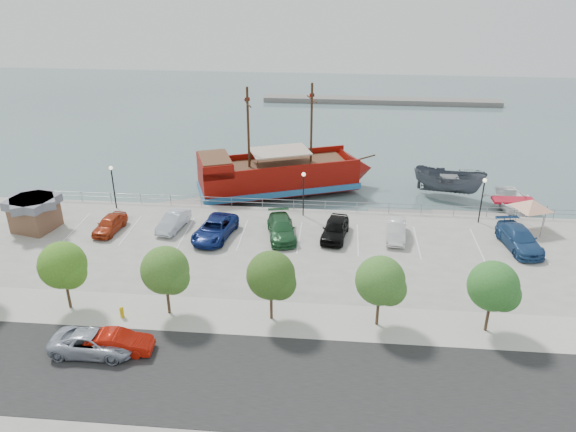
{
  "coord_description": "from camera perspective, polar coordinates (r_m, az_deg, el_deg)",
  "views": [
    {
      "loc": [
        2.99,
        -40.89,
        22.27
      ],
      "look_at": [
        -1.0,
        2.0,
        2.0
      ],
      "focal_mm": 35.0,
      "sensor_mm": 36.0,
      "label": 1
    }
  ],
  "objects": [
    {
      "name": "parked_car_e",
      "position": [
        48.22,
        4.8,
        -1.29
      ],
      "size": [
        2.7,
        5.15,
        1.67
      ],
      "primitive_type": "imported",
      "rotation": [
        0.0,
        0.0,
        -0.15
      ],
      "color": "black",
      "rests_on": "land_slab"
    },
    {
      "name": "shed",
      "position": [
        54.1,
        -24.37,
        0.34
      ],
      "size": [
        4.32,
        4.32,
        2.95
      ],
      "rotation": [
        0.0,
        0.0,
        -0.24
      ],
      "color": "brown",
      "rests_on": "land_slab"
    },
    {
      "name": "fire_hydrant",
      "position": [
        39.71,
        -16.53,
        -9.32
      ],
      "size": [
        0.29,
        0.29,
        0.84
      ],
      "rotation": [
        0.0,
        0.0,
        0.16
      ],
      "color": "#DCA906",
      "rests_on": "sidewalk"
    },
    {
      "name": "tree_c",
      "position": [
        37.78,
        -12.2,
        -5.58
      ],
      "size": [
        3.3,
        3.2,
        5.0
      ],
      "color": "#473321",
      "rests_on": "sidewalk"
    },
    {
      "name": "speedboat",
      "position": [
        59.81,
        21.87,
        1.14
      ],
      "size": [
        5.19,
        7.11,
        1.44
      ],
      "primitive_type": "imported",
      "rotation": [
        0.0,
        0.0,
        0.03
      ],
      "color": "white",
      "rests_on": "ground"
    },
    {
      "name": "parked_car_h",
      "position": [
        50.18,
        22.45,
        -2.15
      ],
      "size": [
        3.25,
        6.05,
        1.67
      ],
      "primitive_type": "imported",
      "rotation": [
        0.0,
        0.0,
        0.17
      ],
      "color": "navy",
      "rests_on": "land_slab"
    },
    {
      "name": "parked_car_b",
      "position": [
        50.65,
        -11.58,
        -0.53
      ],
      "size": [
        2.28,
        4.55,
        1.43
      ],
      "primitive_type": "imported",
      "rotation": [
        0.0,
        0.0,
        -0.18
      ],
      "color": "silver",
      "rests_on": "land_slab"
    },
    {
      "name": "ground",
      "position": [
        47.14,
        0.99,
        -4.38
      ],
      "size": [
        160.0,
        160.0,
        0.0
      ],
      "primitive_type": "plane",
      "color": "#4A6061"
    },
    {
      "name": "parked_car_f",
      "position": [
        48.83,
        10.91,
        -1.45
      ],
      "size": [
        1.92,
        4.61,
        1.48
      ],
      "primitive_type": "imported",
      "rotation": [
        0.0,
        0.0,
        -0.08
      ],
      "color": "silver",
      "rests_on": "land_slab"
    },
    {
      "name": "parked_car_a",
      "position": [
        51.57,
        -17.66,
        -0.77
      ],
      "size": [
        2.18,
        4.39,
        1.44
      ],
      "primitive_type": "imported",
      "rotation": [
        0.0,
        0.0,
        -0.12
      ],
      "color": "#A43214",
      "rests_on": "land_slab"
    },
    {
      "name": "tree_f",
      "position": [
        37.59,
        20.34,
        -6.88
      ],
      "size": [
        3.3,
        3.2,
        5.0
      ],
      "color": "#473321",
      "rests_on": "sidewalk"
    },
    {
      "name": "dock_mid",
      "position": [
        55.52,
        11.46,
        0.1
      ],
      "size": [
        6.48,
        2.05,
        0.37
      ],
      "primitive_type": "cube",
      "rotation": [
        0.0,
        0.0,
        0.03
      ],
      "color": "gray",
      "rests_on": "ground"
    },
    {
      "name": "lamp_post_right",
      "position": [
        52.81,
        19.19,
        2.27
      ],
      "size": [
        0.36,
        0.36,
        4.28
      ],
      "color": "black",
      "rests_on": "land_slab"
    },
    {
      "name": "seawall_railing",
      "position": [
        53.41,
        1.65,
        1.17
      ],
      "size": [
        50.0,
        0.06,
        1.0
      ],
      "color": "gray",
      "rests_on": "land_slab"
    },
    {
      "name": "dock_west",
      "position": [
        57.4,
        -11.27,
        0.99
      ],
      "size": [
        7.32,
        4.73,
        0.41
      ],
      "primitive_type": "cube",
      "rotation": [
        0.0,
        0.0,
        0.42
      ],
      "color": "gray",
      "rests_on": "ground"
    },
    {
      "name": "tree_b",
      "position": [
        40.35,
        -21.77,
        -4.83
      ],
      "size": [
        3.3,
        3.2,
        5.0
      ],
      "color": "#473321",
      "rests_on": "sidewalk"
    },
    {
      "name": "lamp_post_left",
      "position": [
        55.32,
        -17.4,
        3.55
      ],
      "size": [
        0.36,
        0.36,
        4.28
      ],
      "color": "black",
      "rests_on": "land_slab"
    },
    {
      "name": "street_sedan",
      "position": [
        36.59,
        -16.88,
        -12.2
      ],
      "size": [
        4.33,
        1.75,
        1.4
      ],
      "primitive_type": "imported",
      "rotation": [
        0.0,
        0.0,
        1.63
      ],
      "color": "#B61508",
      "rests_on": "street"
    },
    {
      "name": "parked_car_c",
      "position": [
        48.51,
        -7.44,
        -1.3
      ],
      "size": [
        3.61,
        6.11,
        1.59
      ],
      "primitive_type": "imported",
      "rotation": [
        0.0,
        0.0,
        -0.18
      ],
      "color": "navy",
      "rests_on": "land_slab"
    },
    {
      "name": "street_van",
      "position": [
        37.0,
        -19.12,
        -12.04
      ],
      "size": [
        5.26,
        2.44,
        1.46
      ],
      "primitive_type": "imported",
      "rotation": [
        0.0,
        0.0,
        1.58
      ],
      "color": "#9FA7B7",
      "rests_on": "street"
    },
    {
      "name": "sidewalk",
      "position": [
        38.19,
        -0.18,
        -10.45
      ],
      "size": [
        100.0,
        4.0,
        0.05
      ],
      "primitive_type": "cube",
      "color": "#B4AE9F",
      "rests_on": "land_slab"
    },
    {
      "name": "tree_d",
      "position": [
        36.39,
        -1.54,
        -6.23
      ],
      "size": [
        3.3,
        3.2,
        5.0
      ],
      "color": "#473321",
      "rests_on": "sidewalk"
    },
    {
      "name": "tree_e",
      "position": [
        36.32,
        9.57,
        -6.68
      ],
      "size": [
        3.3,
        3.2,
        5.0
      ],
      "color": "#473321",
      "rests_on": "sidewalk"
    },
    {
      "name": "far_shore",
      "position": [
        98.82,
        9.43,
        11.49
      ],
      "size": [
        40.0,
        3.0,
        0.8
      ],
      "primitive_type": "cube",
      "color": "slate",
      "rests_on": "ground"
    },
    {
      "name": "lamp_post_mid",
      "position": [
        51.27,
        1.58,
        3.04
      ],
      "size": [
        0.36,
        0.36,
        4.28
      ],
      "color": "black",
      "rests_on": "land_slab"
    },
    {
      "name": "pirate_ship",
      "position": [
        59.25,
        0.3,
        4.19
      ],
      "size": [
        19.41,
        11.47,
        12.07
      ],
      "rotation": [
        0.0,
        0.0,
        0.36
      ],
      "color": "maroon",
      "rests_on": "ground"
    },
    {
      "name": "dock_east",
      "position": [
        56.65,
        18.04,
        -0.15
      ],
      "size": [
        7.27,
        2.52,
        0.41
      ],
      "primitive_type": "cube",
      "rotation": [
        0.0,
        0.0,
        -0.07
      ],
      "color": "gray",
      "rests_on": "ground"
    },
    {
      "name": "patrol_boat",
      "position": [
        60.89,
        15.99,
        3.17
      ],
      "size": [
        7.88,
        4.99,
        2.86
      ],
      "primitive_type": "imported",
      "rotation": [
        0.0,
        0.0,
        1.25
      ],
      "color": "#484E58",
      "rests_on": "ground"
    },
    {
      "name": "street",
      "position": [
        33.52,
        -1.2,
        -16.41
      ],
      "size": [
        100.0,
        8.0,
        0.04
      ],
      "primitive_type": "cube",
      "color": "black",
      "rests_on": "land_slab"
    },
    {
      "name": "parked_car_d",
      "position": [
        48.2,
        -0.69,
        -1.27
      ],
      "size": [
        3.26,
        5.76,
        1.57
      ],
      "primitive_type": "imported",
      "rotation": [
        0.0,
        0.0,
        0.2
      ],
      "color": "#21542C",
      "rests_on": "land_slab"
    },
    {
      "name": "canopy_tent",
      "position": [
        53.23,
        23.63,
        1.53
      ],
      "size": [
        5.09,
        5.09,
        3.21
      ],
      "rotation": [
        0.0,
        0.0,
        -0.42
      ],
      "color": "slate",
      "rests_on": "land_slab"
    }
  ]
}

